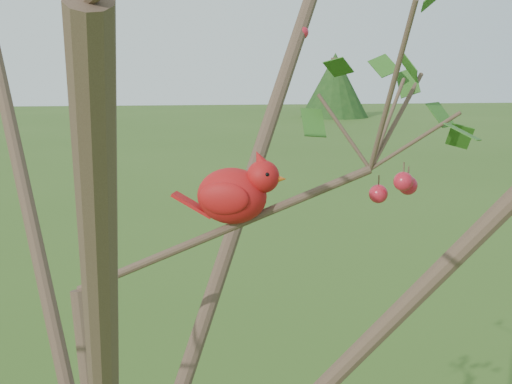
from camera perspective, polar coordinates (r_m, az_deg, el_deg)
crabapple_tree at (r=1.22m, az=-13.19°, el=-2.72°), size 2.35×2.05×2.95m
cardinal at (r=1.30m, az=-1.81°, el=-0.09°), size 0.23×0.15×0.17m
distant_trees at (r=24.99m, az=-8.68°, el=8.67°), size 40.42×14.27×3.05m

